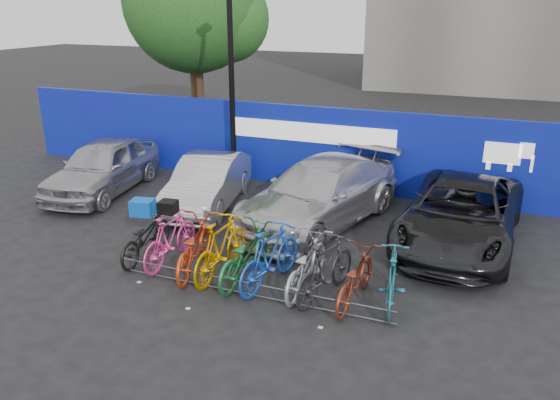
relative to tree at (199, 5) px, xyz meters
The scene contains 21 objects.
ground 13.14m from the tree, 56.03° to the right, with size 100.00×100.00×0.00m, color black.
hoarding 8.80m from the tree, 30.89° to the right, with size 22.00×0.18×2.40m.
tree is the anchor object (origin of this frame).
lamppost 6.14m from the tree, 52.49° to the right, with size 0.25×0.50×6.11m.
bike_rack 13.55m from the tree, 57.55° to the right, with size 5.60×0.03×0.30m.
car_0 8.00m from the tree, 86.40° to the right, with size 1.79×4.44×1.51m, color #A2A3A7.
car_1 8.85m from the tree, 60.45° to the right, with size 1.42×4.07×1.34m, color #ABAAAF.
car_2 10.53m from the tree, 44.05° to the right, with size 2.16×5.31×1.54m, color #B6B6BB.
car_3 12.99m from the tree, 33.18° to the right, with size 2.38×5.16×1.43m, color black.
bike_0 11.69m from the tree, 67.72° to the right, with size 0.66×1.88×0.99m, color black.
bike_1 11.93m from the tree, 64.70° to the right, with size 0.53×1.89×1.14m, color #EE3D95.
bike_2 12.30m from the tree, 62.12° to the right, with size 0.73×2.08×1.09m, color red.
bike_3 12.52m from the tree, 59.43° to the right, with size 0.57×2.02×1.22m, color #D48F00.
bike_4 12.79m from the tree, 57.17° to the right, with size 0.73×2.08×1.09m, color #1A6A32.
bike_5 13.09m from the tree, 55.21° to the right, with size 0.57×2.03×1.22m, color blue.
bike_6 13.41m from the tree, 52.41° to the right, with size 0.69×1.99×1.05m, color #9B9DA2.
bike_7 13.75m from the tree, 51.24° to the right, with size 0.54×1.92×1.15m, color #28282A.
bike_8 14.10m from the tree, 49.40° to the right, with size 0.66×1.88×0.99m, color maroon.
bike_9 14.40m from the tree, 46.95° to the right, with size 0.51×1.80×1.08m, color #1F6879.
cargo_crate 11.45m from the tree, 67.72° to the right, with size 0.47×0.36×0.33m, color #074DB9.
cargo_topcase 11.68m from the tree, 64.70° to the right, with size 0.35×0.31×0.26m, color black.
Camera 1 is at (3.89, -8.72, 5.19)m, focal length 35.00 mm.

